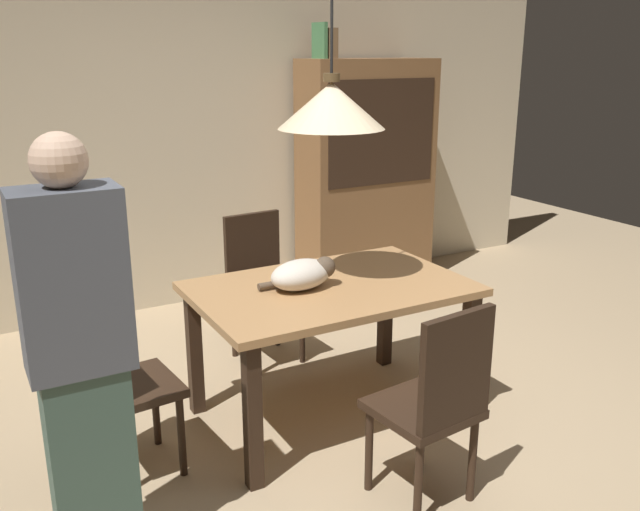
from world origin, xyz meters
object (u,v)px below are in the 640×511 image
at_px(dining_table, 330,303).
at_px(chair_near_front, 436,399).
at_px(hutch_bookcase, 366,180).
at_px(book_brown_thick, 327,43).
at_px(person_standing, 82,364).
at_px(cat_sleeping, 303,274).
at_px(book_green_slim, 320,41).
at_px(chair_left_side, 114,376).
at_px(chair_far_back, 261,281).
at_px(pendant_lamp, 331,105).

distance_m(dining_table, chair_near_front, 0.89).
relative_size(chair_near_front, hutch_bookcase, 0.50).
xyz_separation_m(book_brown_thick, person_standing, (-2.32, -2.32, -1.12)).
xyz_separation_m(cat_sleeping, hutch_bookcase, (1.51, 1.76, 0.06)).
bearing_deg(person_standing, book_green_slim, 45.81).
bearing_deg(chair_left_side, chair_far_back, 38.28).
relative_size(chair_far_back, person_standing, 0.56).
xyz_separation_m(cat_sleeping, book_green_slim, (1.07, 1.76, 1.15)).
xyz_separation_m(dining_table, pendant_lamp, (-0.00, 0.00, 1.01)).
distance_m(chair_left_side, cat_sleeping, 1.03).
bearing_deg(chair_left_side, person_standing, -111.18).
distance_m(chair_near_front, hutch_bookcase, 3.02).
height_order(chair_near_front, book_brown_thick, book_brown_thick).
xyz_separation_m(pendant_lamp, book_green_slim, (0.93, 1.79, 0.32)).
bearing_deg(pendant_lamp, person_standing, -158.19).
xyz_separation_m(dining_table, book_green_slim, (0.93, 1.79, 1.33)).
xyz_separation_m(hutch_bookcase, person_standing, (-2.70, -2.32, -0.05)).
bearing_deg(book_green_slim, chair_left_side, -138.82).
height_order(chair_far_back, person_standing, person_standing).
bearing_deg(chair_left_side, hutch_bookcase, 35.80).
distance_m(chair_near_front, book_brown_thick, 3.19).
relative_size(chair_far_back, chair_left_side, 1.00).
relative_size(pendant_lamp, hutch_bookcase, 0.70).
distance_m(chair_far_back, hutch_bookcase, 1.69).
bearing_deg(person_standing, cat_sleeping, 25.29).
distance_m(chair_far_back, person_standing, 1.96).
bearing_deg(dining_table, pendant_lamp, 97.13).
xyz_separation_m(pendant_lamp, hutch_bookcase, (1.36, 1.79, -0.77)).
height_order(chair_far_back, cat_sleeping, chair_far_back).
relative_size(pendant_lamp, person_standing, 0.78).
bearing_deg(cat_sleeping, dining_table, -10.67).
distance_m(dining_table, cat_sleeping, 0.23).
relative_size(chair_near_front, pendant_lamp, 0.72).
bearing_deg(hutch_bookcase, person_standing, -139.25).
xyz_separation_m(chair_near_front, pendant_lamp, (-0.01, 0.88, 1.15)).
distance_m(book_brown_thick, person_standing, 3.47).
xyz_separation_m(chair_far_back, book_green_slim, (0.93, 0.91, 1.47)).
relative_size(dining_table, book_brown_thick, 5.83).
relative_size(hutch_bookcase, book_green_slim, 7.12).
bearing_deg(dining_table, hutch_bookcase, 52.69).
bearing_deg(chair_near_front, dining_table, 90.55).
xyz_separation_m(chair_far_back, person_standing, (-1.33, -1.41, 0.33)).
bearing_deg(cat_sleeping, chair_far_back, 80.67).
height_order(cat_sleeping, person_standing, person_standing).
bearing_deg(dining_table, chair_left_side, -179.62).
height_order(cat_sleeping, pendant_lamp, pendant_lamp).
bearing_deg(book_brown_thick, chair_far_back, -137.45).
relative_size(dining_table, person_standing, 0.84).
relative_size(chair_far_back, pendant_lamp, 0.72).
bearing_deg(person_standing, hutch_bookcase, 40.75).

